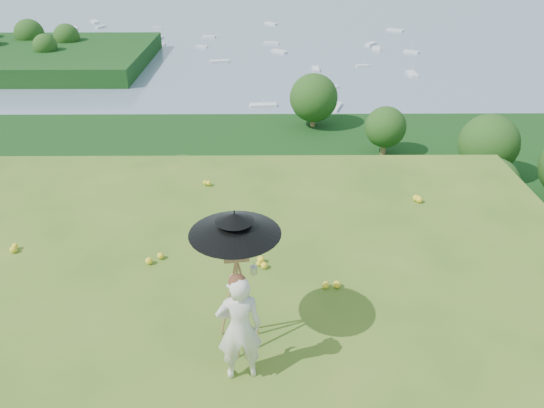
{
  "coord_description": "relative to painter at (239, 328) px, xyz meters",
  "views": [
    {
      "loc": [
        1.21,
        -5.31,
        5.29
      ],
      "look_at": [
        1.27,
        2.74,
        0.92
      ],
      "focal_mm": 35.0,
      "sensor_mm": 36.0,
      "label": 1
    }
  ],
  "objects": [
    {
      "name": "sun_umbrella",
      "position": [
        -0.05,
        0.64,
        0.98
      ],
      "size": [
        1.5,
        1.5,
        0.69
      ],
      "primitive_type": null,
      "rotation": [
        0.0,
        0.0,
        0.33
      ],
      "color": "black",
      "rests_on": "field_easel"
    },
    {
      "name": "ground",
      "position": [
        -0.84,
        0.26,
        -0.79
      ],
      "size": [
        14.0,
        14.0,
        0.0
      ],
      "primitive_type": "plane",
      "color": "#436A1E",
      "rests_on": "ground"
    },
    {
      "name": "painter",
      "position": [
        0.0,
        0.0,
        0.0
      ],
      "size": [
        0.63,
        0.46,
        1.57
      ],
      "primitive_type": "imported",
      "rotation": [
        0.0,
        0.0,
        3.3
      ],
      "color": "beige",
      "rests_on": "ground"
    },
    {
      "name": "bay_water",
      "position": [
        -0.84,
        240.26,
        -34.79
      ],
      "size": [
        700.0,
        700.0,
        0.0
      ],
      "primitive_type": "plane",
      "color": "#778CAB",
      "rests_on": "ground"
    },
    {
      "name": "harbor_town",
      "position": [
        -0.84,
        75.26,
        -30.29
      ],
      "size": [
        110.0,
        22.0,
        5.0
      ],
      "primitive_type": null,
      "color": "silver",
      "rests_on": "shoreline_tier"
    },
    {
      "name": "moored_boats",
      "position": [
        -13.34,
        161.26,
        -34.44
      ],
      "size": [
        140.0,
        140.0,
        0.7
      ],
      "primitive_type": null,
      "color": "silver",
      "rests_on": "bay_water"
    },
    {
      "name": "painter_cap",
      "position": [
        0.0,
        0.0,
        0.74
      ],
      "size": [
        0.29,
        0.31,
        0.1
      ],
      "primitive_type": null,
      "rotation": [
        0.0,
        0.0,
        0.34
      ],
      "color": "#D67576",
      "rests_on": "painter"
    },
    {
      "name": "forest_slope",
      "position": [
        -0.84,
        35.26,
        -29.79
      ],
      "size": [
        140.0,
        56.0,
        22.0
      ],
      "primitive_type": "cube",
      "color": "#0E330F",
      "rests_on": "bay_water"
    },
    {
      "name": "peninsula",
      "position": [
        -75.84,
        155.26,
        -29.79
      ],
      "size": [
        90.0,
        60.0,
        12.0
      ],
      "primitive_type": null,
      "color": "#0E330F",
      "rests_on": "bay_water"
    },
    {
      "name": "slope_trees",
      "position": [
        -0.84,
        35.26,
        -15.79
      ],
      "size": [
        110.0,
        50.0,
        6.0
      ],
      "primitive_type": null,
      "color": "#1E4815",
      "rests_on": "forest_slope"
    },
    {
      "name": "wildflowers",
      "position": [
        -0.84,
        0.51,
        -0.73
      ],
      "size": [
        10.0,
        10.5,
        0.12
      ],
      "primitive_type": null,
      "color": "yellow",
      "rests_on": "ground"
    },
    {
      "name": "shoreline_tier",
      "position": [
        -0.84,
        75.26,
        -36.79
      ],
      "size": [
        170.0,
        28.0,
        8.0
      ],
      "primitive_type": "cube",
      "color": "slate",
      "rests_on": "bay_water"
    },
    {
      "name": "field_easel",
      "position": [
        -0.05,
        0.61,
        0.07
      ],
      "size": [
        0.74,
        0.74,
        1.72
      ],
      "primitive_type": null,
      "rotation": [
        0.0,
        0.0,
        0.15
      ],
      "color": "#94623E",
      "rests_on": "ground"
    }
  ]
}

